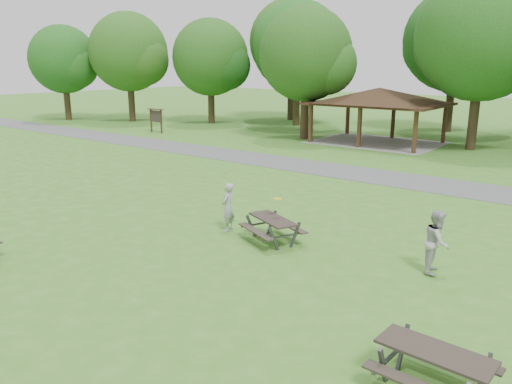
% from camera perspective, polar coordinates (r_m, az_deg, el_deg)
% --- Properties ---
extents(ground, '(160.00, 160.00, 0.00)m').
position_cam_1_polar(ground, '(14.53, -13.04, -7.48)').
color(ground, '#387120').
rests_on(ground, ground).
extents(asphalt_path, '(120.00, 3.20, 0.02)m').
position_cam_1_polar(asphalt_path, '(25.31, 12.26, 1.98)').
color(asphalt_path, '#4F4F52').
rests_on(asphalt_path, ground).
extents(pavilion, '(8.60, 7.01, 3.76)m').
position_cam_1_polar(pavilion, '(35.57, 13.86, 10.39)').
color(pavilion, '#3D2616').
rests_on(pavilion, ground).
extents(notice_board, '(1.60, 0.30, 1.88)m').
position_cam_1_polar(notice_board, '(40.60, -11.38, 8.50)').
color(notice_board, '#362313').
rests_on(notice_board, ground).
extents(tree_row_a, '(7.56, 7.20, 9.97)m').
position_cam_1_polar(tree_row_a, '(49.08, -14.25, 15.00)').
color(tree_row_a, '#2F2214').
rests_on(tree_row_a, ground).
extents(tree_row_b, '(7.14, 6.80, 9.28)m').
position_cam_1_polar(tree_row_b, '(46.29, -5.14, 14.82)').
color(tree_row_b, '#302015').
rests_on(tree_row_b, ground).
extents(tree_row_c, '(8.19, 7.80, 10.67)m').
position_cam_1_polar(tree_row_c, '(44.72, 4.90, 15.96)').
color(tree_row_c, '#332516').
rests_on(tree_row_c, ground).
extents(tree_row_d, '(6.93, 6.60, 9.27)m').
position_cam_1_polar(tree_row_d, '(36.54, 5.85, 15.08)').
color(tree_row_d, '#2F2015').
rests_on(tree_row_d, ground).
extents(tree_row_e, '(8.40, 8.00, 11.02)m').
position_cam_1_polar(tree_row_e, '(34.46, 24.60, 15.62)').
color(tree_row_e, '#2F2115').
rests_on(tree_row_e, ground).
extents(tree_deep_a, '(8.40, 8.00, 11.38)m').
position_cam_1_polar(tree_deep_a, '(49.31, 4.21, 16.52)').
color(tree_deep_a, black).
rests_on(tree_deep_a, ground).
extents(tree_deep_b, '(8.40, 8.00, 11.13)m').
position_cam_1_polar(tree_deep_b, '(43.25, 21.98, 15.52)').
color(tree_deep_b, black).
rests_on(tree_deep_b, ground).
extents(tree_flank_left, '(6.72, 6.40, 8.93)m').
position_cam_1_polar(tree_flank_left, '(52.29, -21.06, 13.75)').
color(tree_flank_left, '#302315').
rests_on(tree_flank_left, ground).
extents(picnic_table_middle, '(2.22, 2.03, 0.78)m').
position_cam_1_polar(picnic_table_middle, '(15.32, 1.91, -3.66)').
color(picnic_table_middle, black).
rests_on(picnic_table_middle, ground).
extents(picnic_table_far, '(1.92, 1.57, 0.81)m').
position_cam_1_polar(picnic_table_far, '(9.17, 19.70, -17.65)').
color(picnic_table_far, black).
rests_on(picnic_table_far, ground).
extents(frisbee_in_flight, '(0.35, 0.35, 0.02)m').
position_cam_1_polar(frisbee_in_flight, '(15.23, 2.46, -0.79)').
color(frisbee_in_flight, gold).
rests_on(frisbee_in_flight, ground).
extents(frisbee_thrower, '(0.53, 0.67, 1.59)m').
position_cam_1_polar(frisbee_thrower, '(16.31, -3.23, -1.74)').
color(frisbee_thrower, '#9A9A9C').
rests_on(frisbee_thrower, ground).
extents(frisbee_catcher, '(0.81, 0.94, 1.69)m').
position_cam_1_polar(frisbee_catcher, '(13.86, 19.99, -5.36)').
color(frisbee_catcher, '#AEAEB0').
rests_on(frisbee_catcher, ground).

